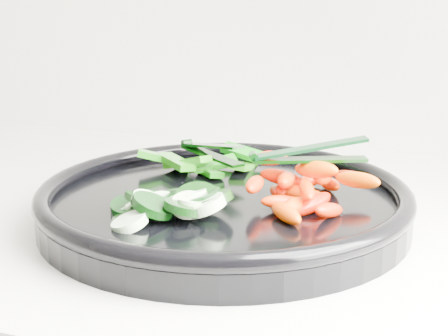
% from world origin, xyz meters
% --- Properties ---
extents(veggie_tray, '(0.39, 0.39, 0.04)m').
position_xyz_m(veggie_tray, '(0.68, 1.65, 0.95)').
color(veggie_tray, black).
rests_on(veggie_tray, counter).
extents(cucumber_pile, '(0.13, 0.12, 0.04)m').
position_xyz_m(cucumber_pile, '(0.65, 1.59, 0.96)').
color(cucumber_pile, black).
rests_on(cucumber_pile, veggie_tray).
extents(carrot_pile, '(0.14, 0.15, 0.05)m').
position_xyz_m(carrot_pile, '(0.76, 1.65, 0.97)').
color(carrot_pile, red).
rests_on(carrot_pile, veggie_tray).
extents(pepper_pile, '(0.15, 0.11, 0.03)m').
position_xyz_m(pepper_pile, '(0.63, 1.73, 0.96)').
color(pepper_pile, '#1C6409').
rests_on(pepper_pile, veggie_tray).
extents(tong_carrot, '(0.11, 0.06, 0.02)m').
position_xyz_m(tong_carrot, '(0.76, 1.66, 1.00)').
color(tong_carrot, black).
rests_on(tong_carrot, carrot_pile).
extents(tong_pepper, '(0.10, 0.08, 0.02)m').
position_xyz_m(tong_pepper, '(0.63, 1.73, 0.98)').
color(tong_pepper, black).
rests_on(tong_pepper, pepper_pile).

